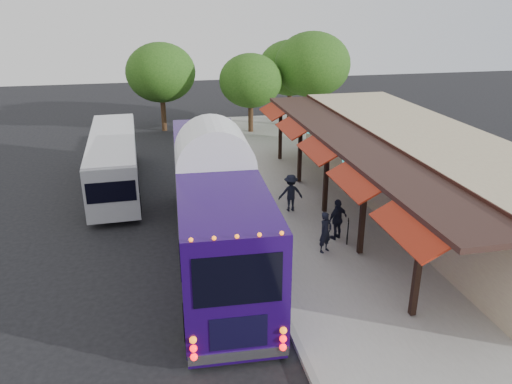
{
  "coord_description": "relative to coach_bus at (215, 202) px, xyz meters",
  "views": [
    {
      "loc": [
        -3.45,
        -15.47,
        9.13
      ],
      "look_at": [
        0.43,
        2.97,
        1.8
      ],
      "focal_mm": 35.0,
      "sensor_mm": 36.0,
      "label": 1
    }
  ],
  "objects": [
    {
      "name": "ped_c",
      "position": [
        4.85,
        0.14,
        -1.21
      ],
      "size": [
        1.06,
        0.8,
        1.68
      ],
      "primitive_type": "imported",
      "rotation": [
        0.0,
        0.0,
        3.6
      ],
      "color": "black",
      "rests_on": "sidewalk"
    },
    {
      "name": "ped_b",
      "position": [
        2.05,
        1.67,
        -1.28
      ],
      "size": [
        0.79,
        0.64,
        1.55
      ],
      "primitive_type": "imported",
      "rotation": [
        0.0,
        0.0,
        3.08
      ],
      "color": "black",
      "rests_on": "sidewalk"
    },
    {
      "name": "coach_bus",
      "position": [
        0.0,
        0.0,
        0.0
      ],
      "size": [
        3.23,
        12.93,
        4.1
      ],
      "rotation": [
        0.0,
        0.0,
        -0.04
      ],
      "color": "#220756",
      "rests_on": "ground"
    },
    {
      "name": "tree_far",
      "position": [
        -1.2,
        19.94,
        2.01
      ],
      "size": [
        4.94,
        4.94,
        6.32
      ],
      "color": "#382314",
      "rests_on": "ground"
    },
    {
      "name": "sidewalk",
      "position": [
        6.45,
        2.7,
        -2.13
      ],
      "size": [
        10.0,
        40.0,
        0.15
      ],
      "primitive_type": "cube",
      "color": "#9E9B93",
      "rests_on": "ground"
    },
    {
      "name": "ground",
      "position": [
        1.45,
        -1.3,
        -2.2
      ],
      "size": [
        90.0,
        90.0,
        0.0
      ],
      "primitive_type": "plane",
      "color": "black",
      "rests_on": "ground"
    },
    {
      "name": "station_shelter",
      "position": [
        9.83,
        2.7,
        -0.36
      ],
      "size": [
        8.15,
        20.0,
        3.6
      ],
      "color": "tan",
      "rests_on": "ground"
    },
    {
      "name": "tree_left",
      "position": [
        4.89,
        17.8,
        1.56
      ],
      "size": [
        4.41,
        4.41,
        5.65
      ],
      "color": "#382314",
      "rests_on": "ground"
    },
    {
      "name": "ped_a",
      "position": [
        4.02,
        -0.81,
        -1.26
      ],
      "size": [
        0.7,
        0.63,
        1.6
      ],
      "primitive_type": "imported",
      "rotation": [
        0.0,
        0.0,
        0.54
      ],
      "color": "black",
      "rests_on": "sidewalk"
    },
    {
      "name": "ped_d",
      "position": [
        3.8,
        3.26,
        -1.2
      ],
      "size": [
        1.11,
        0.65,
        1.7
      ],
      "primitive_type": "imported",
      "rotation": [
        0.0,
        0.0,
        3.13
      ],
      "color": "black",
      "rests_on": "sidewalk"
    },
    {
      "name": "city_bus",
      "position": [
        -4.08,
        8.28,
        -0.68
      ],
      "size": [
        2.57,
        10.33,
        2.76
      ],
      "rotation": [
        0.0,
        0.0,
        0.03
      ],
      "color": "#95989E",
      "rests_on": "ground"
    },
    {
      "name": "curb",
      "position": [
        1.5,
        2.7,
        -2.13
      ],
      "size": [
        0.2,
        40.0,
        0.16
      ],
      "primitive_type": "cube",
      "color": "gray",
      "rests_on": "ground"
    },
    {
      "name": "sign_board",
      "position": [
        5.06,
        -0.44,
        -1.35
      ],
      "size": [
        0.22,
        0.45,
        1.03
      ],
      "rotation": [
        0.0,
        0.0,
        -0.39
      ],
      "color": "black",
      "rests_on": "sidewalk"
    },
    {
      "name": "tree_right",
      "position": [
        9.57,
        18.44,
        2.47
      ],
      "size": [
        5.48,
        5.48,
        7.02
      ],
      "color": "#382314",
      "rests_on": "ground"
    },
    {
      "name": "tree_mid",
      "position": [
        8.55,
        20.69,
        1.98
      ],
      "size": [
        4.9,
        4.9,
        6.28
      ],
      "color": "#382314",
      "rests_on": "ground"
    }
  ]
}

